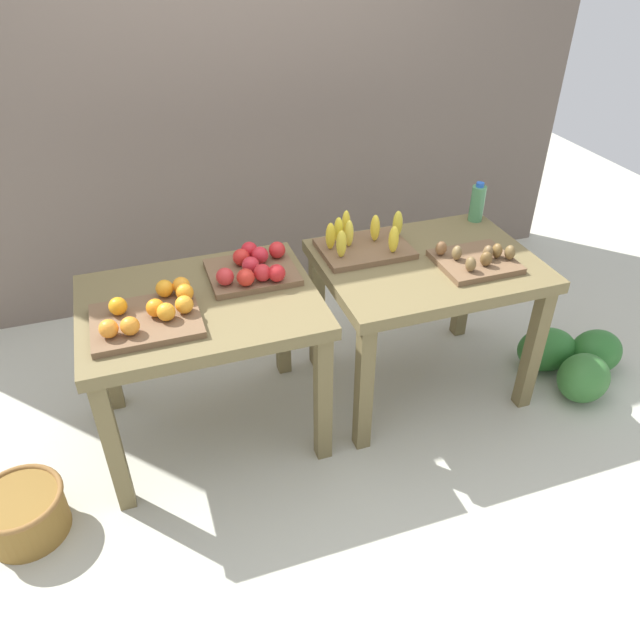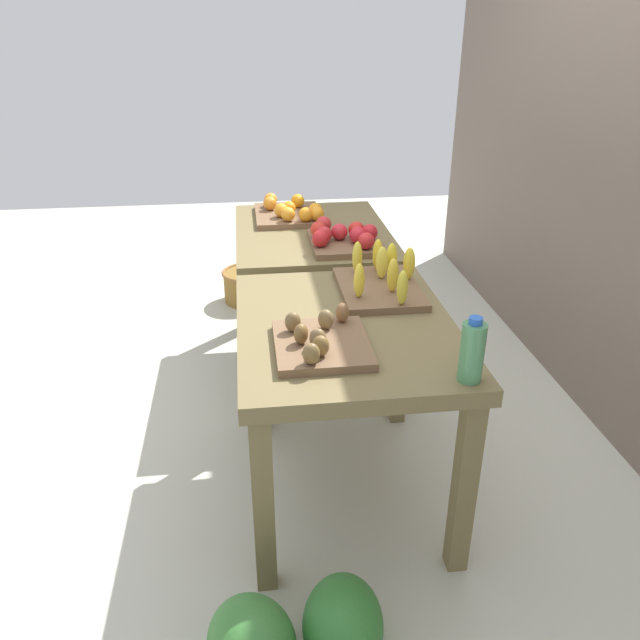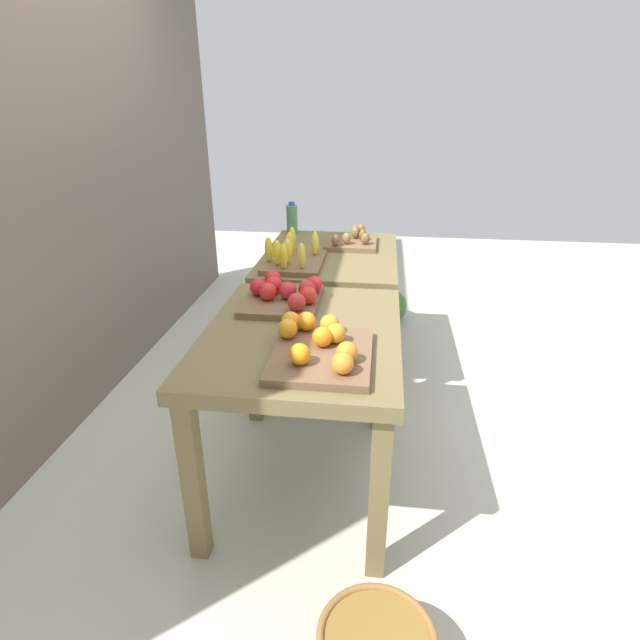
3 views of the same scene
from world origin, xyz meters
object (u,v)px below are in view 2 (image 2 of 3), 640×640
(banana_crate, at_px, (381,281))
(wicker_basket, at_px, (248,285))
(display_table_left, at_px, (312,250))
(water_bottle, at_px, (472,351))
(kiwi_bin, at_px, (320,341))
(apple_bin, at_px, (343,238))
(display_table_right, at_px, (345,350))
(orange_bin, at_px, (290,212))

(banana_crate, distance_m, wicker_basket, 1.93)
(display_table_left, distance_m, water_bottle, 1.61)
(kiwi_bin, xyz_separation_m, water_bottle, (0.26, 0.43, 0.07))
(apple_bin, xyz_separation_m, kiwi_bin, (1.03, -0.24, -0.01))
(display_table_left, xyz_separation_m, display_table_right, (1.12, 0.00, 0.00))
(display_table_right, relative_size, wicker_basket, 2.89)
(orange_bin, relative_size, wicker_basket, 1.24)
(apple_bin, bearing_deg, display_table_right, -8.36)
(banana_crate, height_order, water_bottle, water_bottle)
(banana_crate, xyz_separation_m, kiwi_bin, (0.46, -0.31, -0.02))
(wicker_basket, bearing_deg, display_table_left, 22.01)
(display_table_left, distance_m, kiwi_bin, 1.32)
(display_table_left, relative_size, wicker_basket, 2.89)
(water_bottle, bearing_deg, display_table_left, -168.56)
(display_table_right, height_order, orange_bin, orange_bin)
(apple_bin, bearing_deg, orange_bin, -155.56)
(display_table_right, bearing_deg, orange_bin, -175.75)
(orange_bin, distance_m, apple_bin, 0.54)
(orange_bin, relative_size, kiwi_bin, 1.24)
(display_table_right, bearing_deg, water_bottle, 35.51)
(water_bottle, xyz_separation_m, wicker_basket, (-2.43, -0.67, -0.76))
(display_table_right, distance_m, kiwi_bin, 0.27)
(display_table_right, xyz_separation_m, kiwi_bin, (0.19, -0.12, 0.14))
(display_table_right, distance_m, orange_bin, 1.34)
(display_table_right, distance_m, apple_bin, 0.87)
(kiwi_bin, relative_size, wicker_basket, 1.00)
(orange_bin, height_order, banana_crate, banana_crate)
(banana_crate, bearing_deg, display_table_right, -34.56)
(display_table_right, relative_size, orange_bin, 2.33)
(apple_bin, height_order, banana_crate, banana_crate)
(display_table_left, xyz_separation_m, banana_crate, (0.85, 0.19, 0.16))
(display_table_left, height_order, apple_bin, apple_bin)
(display_table_right, relative_size, apple_bin, 2.60)
(banana_crate, relative_size, water_bottle, 2.07)
(orange_bin, xyz_separation_m, apple_bin, (0.49, 0.22, 0.01))
(banana_crate, bearing_deg, orange_bin, -164.90)
(apple_bin, bearing_deg, banana_crate, 6.34)
(banana_crate, bearing_deg, kiwi_bin, -33.65)
(display_table_right, relative_size, kiwi_bin, 2.89)
(orange_bin, relative_size, banana_crate, 1.00)
(orange_bin, bearing_deg, kiwi_bin, -0.74)
(display_table_left, xyz_separation_m, water_bottle, (1.56, 0.32, 0.22))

